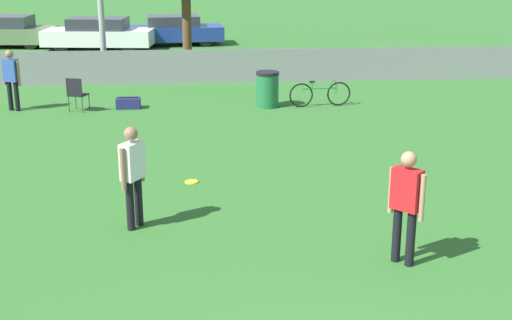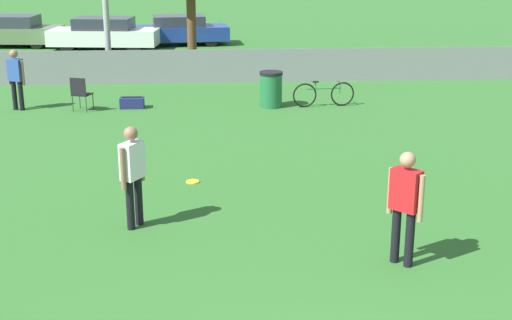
# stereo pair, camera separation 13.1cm
# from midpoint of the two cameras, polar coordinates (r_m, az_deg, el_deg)

# --- Properties ---
(fence_backline) EXTENTS (22.38, 0.07, 1.21)m
(fence_backline) POSITION_cam_midpoint_polar(r_m,az_deg,el_deg) (23.47, -1.03, 7.54)
(fence_backline) COLOR gray
(fence_backline) RESTS_ON ground_plane
(player_thrower_red) EXTENTS (0.45, 0.45, 1.69)m
(player_thrower_red) POSITION_cam_midpoint_polar(r_m,az_deg,el_deg) (10.28, 12.20, -3.16)
(player_thrower_red) COLOR black
(player_thrower_red) RESTS_ON ground_plane
(player_receiver_white) EXTENTS (0.40, 0.50, 1.69)m
(player_receiver_white) POSITION_cam_midpoint_polar(r_m,az_deg,el_deg) (11.53, -9.52, -0.76)
(player_receiver_white) COLOR black
(player_receiver_white) RESTS_ON ground_plane
(spectator_in_blue) EXTENTS (0.52, 0.36, 1.67)m
(spectator_in_blue) POSITION_cam_midpoint_polar(r_m,az_deg,el_deg) (20.56, -18.49, 6.44)
(spectator_in_blue) COLOR black
(spectator_in_blue) RESTS_ON ground_plane
(frisbee_disc) EXTENTS (0.26, 0.26, 0.03)m
(frisbee_disc) POSITION_cam_midpoint_polar(r_m,az_deg,el_deg) (13.85, -4.81, -1.73)
(frisbee_disc) COLOR yellow
(frisbee_disc) RESTS_ON ground_plane
(folding_chair_sideline) EXTENTS (0.57, 0.57, 0.94)m
(folding_chair_sideline) POSITION_cam_midpoint_polar(r_m,az_deg,el_deg) (20.02, -13.68, 5.32)
(folding_chair_sideline) COLOR #333338
(folding_chair_sideline) RESTS_ON ground_plane
(bicycle_sideline) EXTENTS (1.77, 0.44, 0.73)m
(bicycle_sideline) POSITION_cam_midpoint_polar(r_m,az_deg,el_deg) (20.14, 5.63, 5.27)
(bicycle_sideline) COLOR black
(bicycle_sideline) RESTS_ON ground_plane
(trash_bin) EXTENTS (0.65, 0.65, 1.00)m
(trash_bin) POSITION_cam_midpoint_polar(r_m,az_deg,el_deg) (19.97, 1.40, 5.68)
(trash_bin) COLOR #1E6638
(trash_bin) RESTS_ON ground_plane
(gear_bag_sideline) EXTENTS (0.66, 0.36, 0.32)m
(gear_bag_sideline) POSITION_cam_midpoint_polar(r_m,az_deg,el_deg) (20.19, -9.70, 4.54)
(gear_bag_sideline) COLOR navy
(gear_bag_sideline) RESTS_ON ground_plane
(parked_car_olive) EXTENTS (4.29, 2.19, 1.34)m
(parked_car_olive) POSITION_cam_midpoint_polar(r_m,az_deg,el_deg) (33.43, -18.79, 9.72)
(parked_car_olive) COLOR black
(parked_car_olive) RESTS_ON ground_plane
(parked_car_white) EXTENTS (4.75, 2.29, 1.35)m
(parked_car_white) POSITION_cam_midpoint_polar(r_m,az_deg,el_deg) (31.41, -11.92, 9.86)
(parked_car_white) COLOR black
(parked_car_white) RESTS_ON ground_plane
(parked_car_blue) EXTENTS (4.49, 2.15, 1.29)m
(parked_car_blue) POSITION_cam_midpoint_polar(r_m,az_deg,el_deg) (32.33, -6.06, 10.28)
(parked_car_blue) COLOR black
(parked_car_blue) RESTS_ON ground_plane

